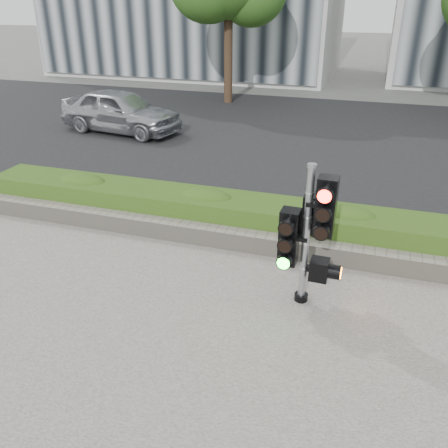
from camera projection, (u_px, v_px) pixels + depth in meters
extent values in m
plane|color=#51514C|center=(224.00, 310.00, 7.10)|extent=(120.00, 120.00, 0.00)
cube|color=#9E9389|center=(151.00, 446.00, 4.96)|extent=(16.00, 11.00, 0.03)
cube|color=black|center=(317.00, 137.00, 15.66)|extent=(60.00, 13.00, 0.02)
cube|color=gray|center=(271.00, 221.00, 9.78)|extent=(60.00, 0.25, 0.12)
cube|color=gray|center=(256.00, 242.00, 8.64)|extent=(12.00, 0.32, 0.34)
cube|color=#568027|center=(265.00, 219.00, 9.13)|extent=(12.00, 1.00, 0.68)
cylinder|color=black|center=(228.00, 54.00, 19.88)|extent=(0.36, 0.36, 4.03)
cylinder|color=black|center=(301.00, 297.00, 7.28)|extent=(0.21, 0.21, 0.10)
cylinder|color=gray|center=(306.00, 238.00, 6.84)|extent=(0.11, 0.11, 2.14)
cylinder|color=gray|center=(312.00, 166.00, 6.36)|extent=(0.14, 0.14, 0.05)
cube|color=#FF1107|center=(326.00, 206.00, 6.50)|extent=(0.28, 0.28, 0.86)
cube|color=#14E51E|center=(289.00, 237.00, 6.88)|extent=(0.28, 0.28, 0.86)
cube|color=black|center=(313.00, 214.00, 6.90)|extent=(0.28, 0.28, 0.59)
cube|color=orange|center=(319.00, 269.00, 7.01)|extent=(0.28, 0.28, 0.31)
imported|color=#9FA0A6|center=(121.00, 111.00, 15.95)|extent=(4.41, 2.31, 1.43)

